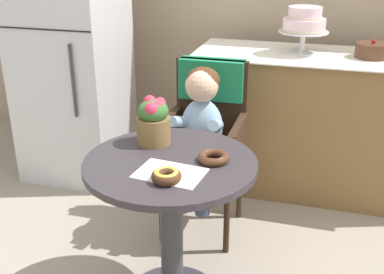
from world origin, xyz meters
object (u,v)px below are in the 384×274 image
(wicker_chair, at_px, (208,119))
(donut_front, at_px, (166,175))
(cafe_table, at_px, (171,205))
(refrigerator, at_px, (71,54))
(tiered_cake_stand, at_px, (304,23))
(round_layer_cake, at_px, (372,50))
(seated_child, at_px, (200,123))
(flower_vase, at_px, (153,120))
(donut_mid, at_px, (213,157))

(wicker_chair, bearing_deg, donut_front, -91.31)
(cafe_table, relative_size, refrigerator, 0.42)
(tiered_cake_stand, bearing_deg, round_layer_cake, 1.22)
(cafe_table, xyz_separation_m, seated_child, (-0.02, 0.55, 0.17))
(tiered_cake_stand, distance_m, refrigerator, 1.50)
(wicker_chair, relative_size, seated_child, 1.31)
(round_layer_cake, bearing_deg, flower_vase, -129.51)
(tiered_cake_stand, bearing_deg, flower_vase, -115.44)
(flower_vase, distance_m, round_layer_cake, 1.50)
(donut_mid, bearing_deg, cafe_table, -165.92)
(cafe_table, bearing_deg, seated_child, 92.15)
(wicker_chair, bearing_deg, tiered_cake_stand, 48.12)
(tiered_cake_stand, bearing_deg, donut_front, -104.30)
(wicker_chair, xyz_separation_m, round_layer_cake, (0.85, 0.60, 0.30))
(tiered_cake_stand, xyz_separation_m, round_layer_cake, (0.41, 0.01, -0.14))
(donut_front, bearing_deg, round_layer_cake, 62.16)
(donut_front, relative_size, tiered_cake_stand, 0.38)
(donut_mid, xyz_separation_m, round_layer_cake, (0.65, 1.27, 0.20))
(seated_child, bearing_deg, flower_vase, -105.02)
(tiered_cake_stand, height_order, round_layer_cake, tiered_cake_stand)
(donut_front, height_order, donut_mid, donut_front)
(donut_front, bearing_deg, wicker_chair, 94.14)
(wicker_chair, distance_m, seated_child, 0.16)
(cafe_table, relative_size, donut_mid, 5.57)
(refrigerator, bearing_deg, donut_mid, -40.87)
(wicker_chair, relative_size, flower_vase, 4.45)
(seated_child, distance_m, refrigerator, 1.18)
(refrigerator, bearing_deg, wicker_chair, -21.01)
(refrigerator, bearing_deg, tiered_cake_stand, 7.76)
(donut_front, relative_size, round_layer_cake, 0.58)
(cafe_table, height_order, refrigerator, refrigerator)
(donut_mid, xyz_separation_m, tiered_cake_stand, (0.25, 1.26, 0.35))
(cafe_table, distance_m, flower_vase, 0.38)
(cafe_table, bearing_deg, donut_mid, 14.08)
(wicker_chair, bearing_deg, refrigerator, 153.55)
(donut_front, height_order, refrigerator, refrigerator)
(seated_child, relative_size, flower_vase, 3.39)
(wicker_chair, height_order, flower_vase, wicker_chair)
(wicker_chair, bearing_deg, flower_vase, -106.35)
(cafe_table, relative_size, seated_child, 0.99)
(refrigerator, bearing_deg, cafe_table, -46.33)
(refrigerator, bearing_deg, donut_front, -49.38)
(wicker_chair, relative_size, tiered_cake_stand, 3.18)
(seated_child, xyz_separation_m, flower_vase, (-0.11, -0.40, 0.15))
(round_layer_cake, bearing_deg, seated_child, -138.10)
(cafe_table, relative_size, donut_front, 6.24)
(seated_child, distance_m, donut_mid, 0.54)
(seated_child, relative_size, refrigerator, 0.43)
(donut_mid, distance_m, flower_vase, 0.33)
(tiered_cake_stand, relative_size, refrigerator, 0.18)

